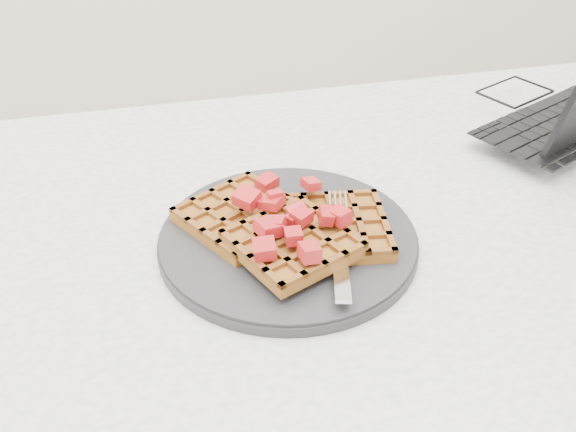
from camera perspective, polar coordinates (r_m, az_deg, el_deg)
The scene contains 6 objects.
table at distance 0.84m, azimuth 8.48°, elevation -7.18°, with size 1.20×0.80×0.75m.
plate at distance 0.72m, azimuth 0.00°, elevation -2.07°, with size 0.29×0.29×0.02m, color black.
waffles at distance 0.71m, azimuth 0.09°, elevation -1.01°, with size 0.24×0.23×0.03m.
strawberry_pile at distance 0.70m, azimuth 0.00°, elevation 0.94°, with size 0.15×0.15×0.02m, color #8F0006, non-canonical shape.
fork at distance 0.69m, azimuth 4.56°, elevation -2.48°, with size 0.02×0.18×0.02m, color silver, non-canonical shape.
laptop at distance 1.05m, azimuth 23.37°, elevation 9.25°, with size 0.40×0.36×0.23m.
Camera 1 is at (-0.26, -0.57, 1.19)m, focal length 40.00 mm.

